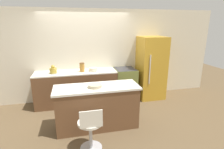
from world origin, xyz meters
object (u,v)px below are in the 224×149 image
object	(u,v)px
oven_range	(125,84)
stool_chair	(91,130)
kettle	(53,70)
refrigerator	(151,68)
mixing_bowl	(93,69)

from	to	relation	value
oven_range	stool_chair	xyz separation A→B (m)	(-1.25, -2.03, -0.06)
oven_range	stool_chair	bearing A→B (deg)	-121.55
oven_range	kettle	size ratio (longest dim) A/B	4.34
oven_range	kettle	distance (m)	2.07
oven_range	refrigerator	xyz separation A→B (m)	(0.80, -0.03, 0.45)
mixing_bowl	refrigerator	bearing A→B (deg)	0.03
refrigerator	kettle	xyz separation A→B (m)	(-2.79, -0.00, 0.10)
mixing_bowl	stool_chair	bearing A→B (deg)	-98.83
kettle	stool_chair	bearing A→B (deg)	-69.69
oven_range	refrigerator	size ratio (longest dim) A/B	0.51
oven_range	mixing_bowl	distance (m)	1.07
refrigerator	stool_chair	world-z (taller)	refrigerator
stool_chair	mixing_bowl	distance (m)	2.11
oven_range	refrigerator	world-z (taller)	refrigerator
oven_range	stool_chair	size ratio (longest dim) A/B	1.10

